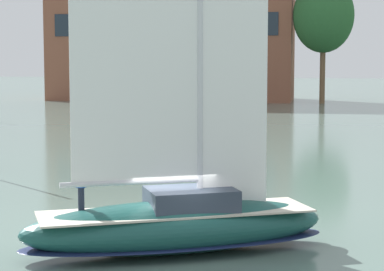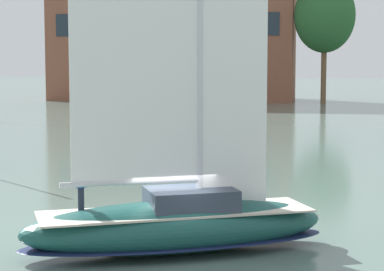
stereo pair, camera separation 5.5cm
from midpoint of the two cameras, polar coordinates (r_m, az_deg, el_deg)
name	(u,v)px [view 1 (the left image)]	position (r m, az deg, el deg)	size (l,w,h in m)	color
ground_plane	(176,252)	(24.45, -1.28, -8.89)	(400.00, 400.00, 0.00)	slate
waterfront_building	(173,30)	(109.74, -1.49, 8.02)	(36.00, 13.60, 20.09)	brown
tree_shore_center	(323,16)	(102.46, 9.97, 8.97)	(8.12, 8.12, 16.71)	brown
sailboat_main	(176,219)	(24.19, -1.26, -6.39)	(10.28, 6.92, 13.83)	#194C47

